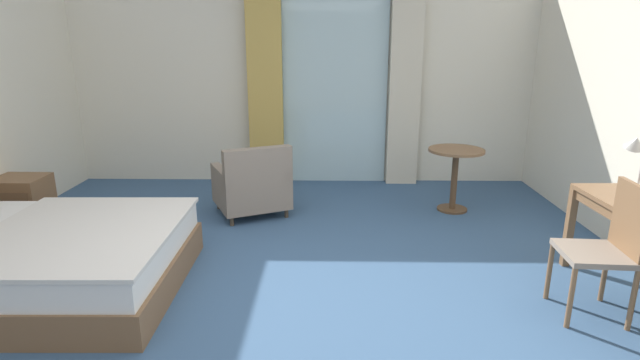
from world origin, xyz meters
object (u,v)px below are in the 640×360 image
bed (28,258)px  desk_chair (608,244)px  desk_lamp (636,153)px  round_cafe_table (455,166)px  nightstand (23,203)px  armchair_by_window (252,186)px

bed → desk_chair: (4.20, -0.27, 0.27)m
desk_chair → desk_lamp: (0.47, 0.62, 0.50)m
desk_lamp → round_cafe_table: 1.92m
nightstand → armchair_by_window: bearing=10.7°
bed → desk_chair: bed is taller
desk_lamp → armchair_by_window: bearing=156.5°
nightstand → desk_chair: desk_chair is taller
nightstand → round_cafe_table: size_ratio=0.75×
bed → desk_lamp: bearing=4.3°
desk_chair → desk_lamp: desk_lamp is taller
desk_lamp → round_cafe_table: size_ratio=0.63×
nightstand → round_cafe_table: bearing=7.8°
nightstand → desk_lamp: desk_lamp is taller
desk_chair → armchair_by_window: size_ratio=1.00×
armchair_by_window → bed: bearing=-129.8°
bed → desk_lamp: 4.74m
desk_chair → nightstand: bearing=162.6°
armchair_by_window → round_cafe_table: 2.27m
armchair_by_window → round_cafe_table: armchair_by_window is taller
desk_chair → armchair_by_window: (-2.74, 2.01, -0.21)m
bed → armchair_by_window: 2.27m
bed → nightstand: bed is taller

